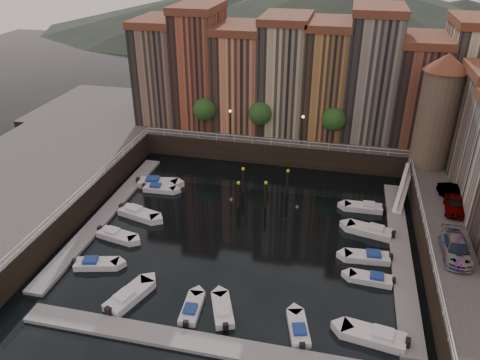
% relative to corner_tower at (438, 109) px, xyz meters
% --- Properties ---
extents(ground, '(200.00, 200.00, 0.00)m').
position_rel_corner_tower_xyz_m(ground, '(-20.00, -14.50, -10.19)').
color(ground, black).
rests_on(ground, ground).
extents(quay_far, '(80.00, 20.00, 3.00)m').
position_rel_corner_tower_xyz_m(quay_far, '(-20.00, 11.50, -8.69)').
color(quay_far, black).
rests_on(quay_far, ground).
extents(quay_left, '(20.00, 36.00, 3.00)m').
position_rel_corner_tower_xyz_m(quay_left, '(-48.00, -16.50, -8.69)').
color(quay_left, black).
rests_on(quay_left, ground).
extents(dock_left, '(2.00, 28.00, 0.35)m').
position_rel_corner_tower_xyz_m(dock_left, '(-36.20, -15.50, -10.02)').
color(dock_left, gray).
rests_on(dock_left, ground).
extents(dock_right, '(2.00, 28.00, 0.35)m').
position_rel_corner_tower_xyz_m(dock_right, '(-3.80, -15.50, -10.02)').
color(dock_right, gray).
rests_on(dock_right, ground).
extents(dock_near, '(30.00, 2.00, 0.35)m').
position_rel_corner_tower_xyz_m(dock_near, '(-20.00, -31.50, -10.02)').
color(dock_near, gray).
rests_on(dock_near, ground).
extents(mountains, '(145.00, 100.00, 18.00)m').
position_rel_corner_tower_xyz_m(mountains, '(-18.28, 95.50, -2.28)').
color(mountains, '#2D382D').
rests_on(mountains, ground).
extents(far_terrace, '(48.70, 10.30, 17.50)m').
position_rel_corner_tower_xyz_m(far_terrace, '(-16.69, 9.00, 0.76)').
color(far_terrace, '#806451').
rests_on(far_terrace, quay_far).
extents(corner_tower, '(5.20, 5.20, 13.80)m').
position_rel_corner_tower_xyz_m(corner_tower, '(0.00, 0.00, 0.00)').
color(corner_tower, '#6B5B4C').
rests_on(corner_tower, quay_right).
extents(promenade_trees, '(21.20, 3.20, 5.20)m').
position_rel_corner_tower_xyz_m(promenade_trees, '(-21.33, 3.70, -3.61)').
color(promenade_trees, black).
rests_on(promenade_trees, quay_far).
extents(street_lamps, '(10.36, 0.36, 4.18)m').
position_rel_corner_tower_xyz_m(street_lamps, '(-21.00, 2.70, -4.30)').
color(street_lamps, black).
rests_on(street_lamps, quay_far).
extents(railings, '(36.08, 34.04, 0.52)m').
position_rel_corner_tower_xyz_m(railings, '(-20.00, -9.62, -6.41)').
color(railings, white).
rests_on(railings, ground).
extents(gangway, '(2.78, 8.32, 3.73)m').
position_rel_corner_tower_xyz_m(gangway, '(-2.90, -4.50, -8.28)').
color(gangway, white).
rests_on(gangway, ground).
extents(mooring_pilings, '(5.74, 4.66, 3.78)m').
position_rel_corner_tower_xyz_m(mooring_pilings, '(-19.74, -8.55, -8.54)').
color(mooring_pilings, black).
rests_on(mooring_pilings, ground).
extents(boat_left_0, '(4.52, 2.55, 1.01)m').
position_rel_corner_tower_xyz_m(boat_left_0, '(-32.72, -24.44, -9.85)').
color(boat_left_0, silver).
rests_on(boat_left_0, ground).
extents(boat_left_1, '(4.66, 2.47, 1.04)m').
position_rel_corner_tower_xyz_m(boat_left_1, '(-32.95, -19.57, -9.84)').
color(boat_left_1, silver).
rests_on(boat_left_1, ground).
extents(boat_left_2, '(5.21, 3.01, 1.17)m').
position_rel_corner_tower_xyz_m(boat_left_2, '(-32.43, -15.06, -9.80)').
color(boat_left_2, silver).
rests_on(boat_left_2, ground).
extents(boat_left_3, '(4.23, 1.69, 0.96)m').
position_rel_corner_tower_xyz_m(boat_left_3, '(-32.37, -8.91, -9.87)').
color(boat_left_3, silver).
rests_on(boat_left_3, ground).
extents(boat_left_4, '(5.35, 2.58, 1.20)m').
position_rel_corner_tower_xyz_m(boat_left_4, '(-33.13, -7.66, -9.79)').
color(boat_left_4, silver).
rests_on(boat_left_4, ground).
extents(boat_right_0, '(5.36, 2.62, 1.20)m').
position_rel_corner_tower_xyz_m(boat_right_0, '(-6.63, -27.95, -9.79)').
color(boat_right_0, silver).
rests_on(boat_right_0, ground).
extents(boat_right_1, '(4.18, 1.74, 0.95)m').
position_rel_corner_tower_xyz_m(boat_right_1, '(-6.73, -20.73, -9.87)').
color(boat_right_1, silver).
rests_on(boat_right_1, ground).
extents(boat_right_2, '(4.67, 2.01, 1.06)m').
position_rel_corner_tower_xyz_m(boat_right_2, '(-7.02, -17.48, -9.84)').
color(boat_right_2, silver).
rests_on(boat_right_2, ground).
extents(boat_right_3, '(5.17, 2.88, 1.16)m').
position_rel_corner_tower_xyz_m(boat_right_3, '(-6.70, -12.74, -9.80)').
color(boat_right_3, silver).
rests_on(boat_right_3, ground).
extents(boat_right_4, '(4.58, 1.74, 1.05)m').
position_rel_corner_tower_xyz_m(boat_right_4, '(-7.32, -7.87, -9.84)').
color(boat_right_4, silver).
rests_on(boat_right_4, ground).
extents(boat_near_0, '(3.34, 5.20, 1.17)m').
position_rel_corner_tower_xyz_m(boat_near_0, '(-27.60, -28.05, -9.80)').
color(boat_near_0, silver).
rests_on(boat_near_0, ground).
extents(boat_near_1, '(1.73, 4.14, 0.94)m').
position_rel_corner_tower_xyz_m(boat_near_1, '(-21.76, -28.20, -9.88)').
color(boat_near_1, silver).
rests_on(boat_near_1, ground).
extents(boat_near_2, '(2.95, 4.38, 0.99)m').
position_rel_corner_tower_xyz_m(boat_near_2, '(-19.14, -27.83, -9.86)').
color(boat_near_2, silver).
rests_on(boat_near_2, ground).
extents(boat_near_3, '(2.44, 4.22, 0.94)m').
position_rel_corner_tower_xyz_m(boat_near_3, '(-12.63, -28.46, -9.88)').
color(boat_near_3, silver).
rests_on(boat_near_3, ground).
extents(car_a, '(2.22, 4.63, 1.53)m').
position_rel_corner_tower_xyz_m(car_a, '(1.27, -11.17, -6.43)').
color(car_a, gray).
rests_on(car_a, quay_right).
extents(car_b, '(3.03, 5.00, 1.56)m').
position_rel_corner_tower_xyz_m(car_b, '(1.56, -9.28, -6.42)').
color(car_b, gray).
rests_on(car_b, quay_right).
extents(car_c, '(2.24, 5.49, 1.59)m').
position_rel_corner_tower_xyz_m(car_c, '(0.10, -19.36, -6.40)').
color(car_c, gray).
rests_on(car_c, quay_right).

